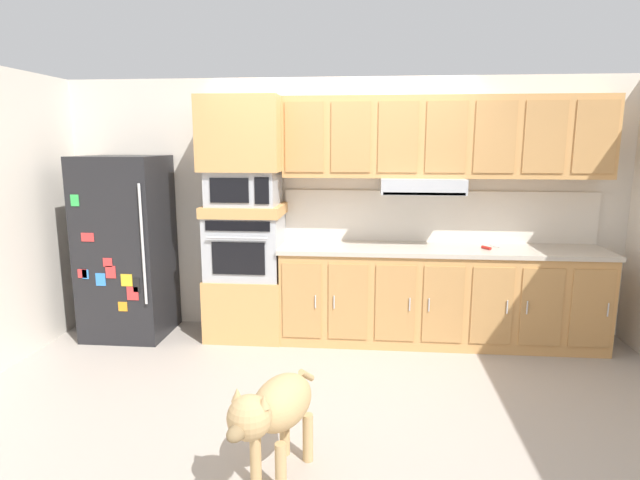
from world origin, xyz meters
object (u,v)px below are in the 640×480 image
(microwave, at_px, (244,188))
(dog, at_px, (275,409))
(built_in_oven, at_px, (246,246))
(refrigerator, at_px, (127,247))
(screwdriver, at_px, (487,248))

(microwave, distance_m, dog, 2.54)
(built_in_oven, relative_size, dog, 0.80)
(refrigerator, relative_size, dog, 2.00)
(built_in_oven, height_order, screwdriver, built_in_oven)
(screwdriver, height_order, dog, screwdriver)
(built_in_oven, xyz_separation_m, dog, (0.68, -2.23, -0.46))
(refrigerator, xyz_separation_m, dog, (1.85, -2.16, -0.44))
(refrigerator, xyz_separation_m, screwdriver, (3.43, 0.02, 0.05))
(screwdriver, relative_size, dog, 0.19)
(microwave, xyz_separation_m, screwdriver, (2.27, -0.05, -0.53))
(built_in_oven, relative_size, screwdriver, 4.16)
(refrigerator, xyz_separation_m, microwave, (1.17, 0.07, 0.58))
(refrigerator, bearing_deg, microwave, 3.33)
(refrigerator, bearing_deg, built_in_oven, 3.33)
(microwave, relative_size, dog, 0.73)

